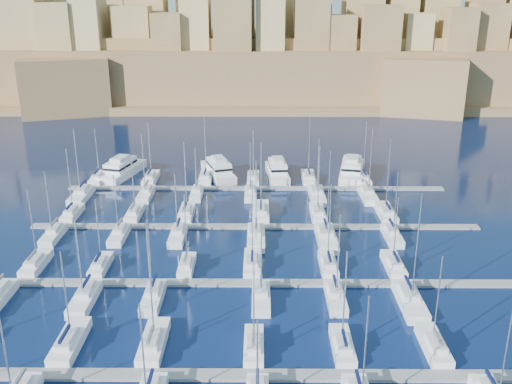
{
  "coord_description": "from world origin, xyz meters",
  "views": [
    {
      "loc": [
        0.86,
        -88.82,
        42.0
      ],
      "look_at": [
        0.23,
        6.0,
        8.5
      ],
      "focal_mm": 40.0,
      "sensor_mm": 36.0,
      "label": 1
    }
  ],
  "objects_px": {
    "motor_yacht_d": "(352,169)",
    "motor_yacht_b": "(218,170)",
    "sailboat_2": "(153,342)",
    "sailboat_4": "(342,346)",
    "motor_yacht_a": "(122,169)",
    "motor_yacht_c": "(277,171)"
  },
  "relations": [
    {
      "from": "sailboat_2",
      "to": "sailboat_4",
      "type": "bearing_deg",
      "value": -1.51
    },
    {
      "from": "motor_yacht_a",
      "to": "motor_yacht_c",
      "type": "relative_size",
      "value": 1.15
    },
    {
      "from": "motor_yacht_b",
      "to": "motor_yacht_d",
      "type": "xyz_separation_m",
      "value": [
        31.89,
        0.59,
        -0.0
      ]
    },
    {
      "from": "motor_yacht_c",
      "to": "motor_yacht_a",
      "type": "bearing_deg",
      "value": 178.62
    },
    {
      "from": "motor_yacht_d",
      "to": "motor_yacht_b",
      "type": "bearing_deg",
      "value": -178.94
    },
    {
      "from": "sailboat_4",
      "to": "motor_yacht_c",
      "type": "bearing_deg",
      "value": 94.97
    },
    {
      "from": "sailboat_2",
      "to": "motor_yacht_a",
      "type": "height_order",
      "value": "sailboat_2"
    },
    {
      "from": "sailboat_4",
      "to": "motor_yacht_b",
      "type": "height_order",
      "value": "sailboat_4"
    },
    {
      "from": "motor_yacht_a",
      "to": "motor_yacht_c",
      "type": "bearing_deg",
      "value": -1.38
    },
    {
      "from": "sailboat_4",
      "to": "motor_yacht_a",
      "type": "xyz_separation_m",
      "value": [
        -43.31,
        70.42,
        0.99
      ]
    },
    {
      "from": "motor_yacht_b",
      "to": "motor_yacht_c",
      "type": "bearing_deg",
      "value": -2.45
    },
    {
      "from": "sailboat_4",
      "to": "motor_yacht_c",
      "type": "distance_m",
      "value": 69.79
    },
    {
      "from": "sailboat_4",
      "to": "motor_yacht_b",
      "type": "relative_size",
      "value": 0.82
    },
    {
      "from": "motor_yacht_a",
      "to": "sailboat_2",
      "type": "bearing_deg",
      "value": -74.1
    },
    {
      "from": "motor_yacht_b",
      "to": "motor_yacht_c",
      "type": "xyz_separation_m",
      "value": [
        14.06,
        -0.6,
        -0.0
      ]
    },
    {
      "from": "motor_yacht_b",
      "to": "motor_yacht_a",
      "type": "bearing_deg",
      "value": 179.27
    },
    {
      "from": "sailboat_2",
      "to": "sailboat_4",
      "type": "xyz_separation_m",
      "value": [
        23.42,
        -0.62,
        -0.03
      ]
    },
    {
      "from": "motor_yacht_a",
      "to": "motor_yacht_c",
      "type": "distance_m",
      "value": 37.28
    },
    {
      "from": "motor_yacht_b",
      "to": "sailboat_4",
      "type": "bearing_deg",
      "value": -74.01
    },
    {
      "from": "sailboat_4",
      "to": "motor_yacht_a",
      "type": "height_order",
      "value": "sailboat_4"
    },
    {
      "from": "sailboat_4",
      "to": "motor_yacht_a",
      "type": "bearing_deg",
      "value": 121.59
    },
    {
      "from": "motor_yacht_b",
      "to": "motor_yacht_d",
      "type": "bearing_deg",
      "value": 1.06
    }
  ]
}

